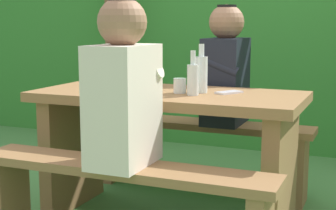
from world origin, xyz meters
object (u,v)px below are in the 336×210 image
bench_far (200,141)px  bottle_right (201,73)px  picnic_table (168,133)px  cell_phone (229,92)px  person_white_shirt (123,89)px  drinking_glass (180,86)px  person_black_coat (226,69)px  bench_near (122,192)px  bottle_left (193,78)px

bench_far → bottle_right: size_ratio=5.56×
picnic_table → cell_phone: cell_phone is taller
person_white_shirt → bottle_right: (0.16, 0.56, 0.02)m
bottle_right → picnic_table: bearing=-169.0°
person_white_shirt → drinking_glass: 0.51m
picnic_table → person_black_coat: 0.63m
person_white_shirt → bottle_right: 0.58m
person_white_shirt → cell_phone: 0.66m
bench_far → picnic_table: bearing=-90.0°
person_black_coat → drinking_glass: 0.56m
person_white_shirt → bench_near: bearing=-166.9°
bench_far → drinking_glass: (0.08, -0.55, 0.42)m
bench_near → bench_far: same height
drinking_glass → bottle_right: (0.10, 0.06, 0.06)m
bench_near → person_black_coat: 1.16m
person_white_shirt → bottle_left: size_ratio=3.23×
bench_near → cell_phone: cell_phone is taller
drinking_glass → picnic_table: bearing=163.0°
cell_phone → bench_far: bearing=154.0°
cell_phone → drinking_glass: bearing=-129.5°
bottle_left → picnic_table: bearing=156.8°
bottle_left → bottle_right: 0.11m
bottle_right → person_black_coat: bearing=91.8°
bench_near → bottle_right: 0.76m
bench_far → person_black_coat: bearing=-1.2°
bench_far → drinking_glass: bearing=-82.2°
bench_far → bottle_right: (0.17, -0.50, 0.48)m
cell_phone → bottle_left: bearing=-107.6°
bottle_left → cell_phone: bearing=42.3°
person_black_coat → bottle_left: 0.60m
person_black_coat → picnic_table: bearing=-106.6°
picnic_table → drinking_glass: (0.08, -0.02, 0.26)m
person_black_coat → bottle_left: bearing=-89.3°
drinking_glass → bottle_right: bearing=30.5°
bench_near → bench_far: bearing=90.0°
picnic_table → drinking_glass: 0.27m
person_white_shirt → person_black_coat: (0.14, 1.05, 0.00)m
person_black_coat → cell_phone: bearing=-71.3°
person_white_shirt → person_black_coat: size_ratio=1.00×
person_white_shirt → bottle_right: size_ratio=2.86×
person_black_coat → bottle_right: person_black_coat is taller
picnic_table → bench_far: 0.55m
cell_phone → person_black_coat: bearing=138.7°
picnic_table → bench_far: bearing=90.0°
bench_near → bottle_left: bearing=70.3°
bench_far → person_white_shirt: size_ratio=1.95×
picnic_table → person_black_coat: person_black_coat is taller
cell_phone → bottle_right: bearing=-137.3°
bench_near → bottle_left: 0.68m
person_white_shirt → cell_phone: (0.30, 0.59, -0.07)m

